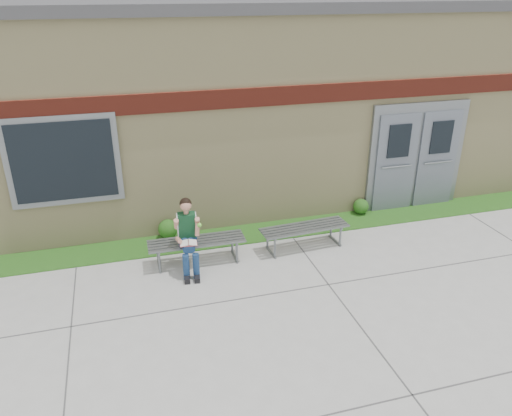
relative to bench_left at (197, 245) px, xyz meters
name	(u,v)px	position (x,y,z in m)	size (l,w,h in m)	color
ground	(280,312)	(0.94, -1.81, -0.34)	(80.00, 80.00, 0.00)	#9E9E99
grass_strip	(238,235)	(0.94, 0.79, -0.33)	(16.00, 0.80, 0.02)	#184F15
school_building	(202,94)	(0.94, 4.18, 1.77)	(16.20, 6.22, 4.20)	beige
bench_left	(197,245)	(0.00, 0.00, 0.00)	(1.68, 0.49, 0.44)	slate
bench_right	(304,231)	(2.00, 0.00, -0.01)	(1.67, 0.57, 0.43)	slate
girl	(188,235)	(-0.17, -0.19, 0.33)	(0.45, 0.77, 1.27)	navy
shrub_mid	(168,229)	(-0.39, 1.04, -0.13)	(0.37, 0.37, 0.37)	#184F15
shrub_east	(361,206)	(3.69, 1.04, -0.15)	(0.32, 0.32, 0.32)	#184F15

